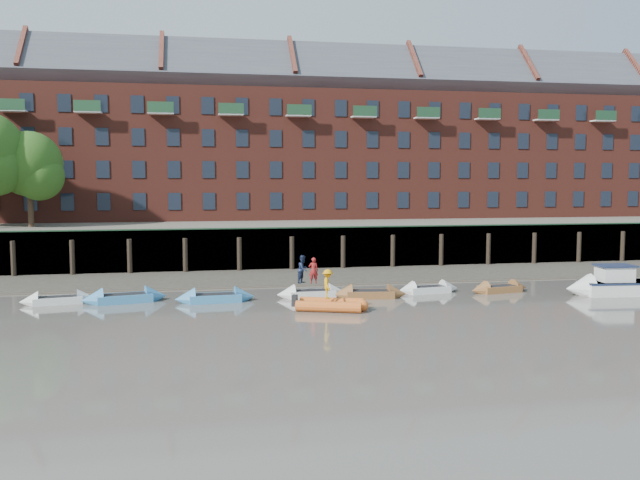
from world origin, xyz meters
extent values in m
plane|color=#605C53|center=(0.00, 0.00, 0.00)|extent=(220.00, 220.00, 0.00)
cube|color=#3D382F|center=(0.00, 18.00, 0.00)|extent=(110.00, 8.00, 0.50)
cube|color=#4C4336|center=(0.00, 14.60, 0.00)|extent=(110.00, 1.60, 0.10)
cube|color=#2D2A26|center=(0.00, 22.40, 1.60)|extent=(110.00, 0.80, 3.20)
cylinder|color=black|center=(-22.00, 21.75, 1.30)|extent=(0.36, 0.36, 2.60)
cylinder|color=black|center=(-18.00, 21.75, 1.30)|extent=(0.36, 0.36, 2.60)
cylinder|color=black|center=(-14.00, 21.75, 1.30)|extent=(0.36, 0.36, 2.60)
cylinder|color=black|center=(-10.00, 21.75, 1.30)|extent=(0.36, 0.36, 2.60)
cylinder|color=black|center=(-6.00, 21.75, 1.30)|extent=(0.36, 0.36, 2.60)
cylinder|color=black|center=(-2.00, 21.75, 1.30)|extent=(0.36, 0.36, 2.60)
cylinder|color=black|center=(2.00, 21.75, 1.30)|extent=(0.36, 0.36, 2.60)
cylinder|color=black|center=(6.00, 21.75, 1.30)|extent=(0.36, 0.36, 2.60)
cylinder|color=black|center=(10.00, 21.75, 1.30)|extent=(0.36, 0.36, 2.60)
cylinder|color=black|center=(14.00, 21.75, 1.30)|extent=(0.36, 0.36, 2.60)
cylinder|color=black|center=(18.00, 21.75, 1.30)|extent=(0.36, 0.36, 2.60)
cylinder|color=black|center=(22.00, 21.75, 1.30)|extent=(0.36, 0.36, 2.60)
cylinder|color=black|center=(26.00, 21.75, 1.30)|extent=(0.36, 0.36, 2.60)
cube|color=#264C2D|center=(0.00, 22.10, 3.25)|extent=(110.00, 0.06, 0.10)
cube|color=#5E594D|center=(0.00, 36.00, 1.60)|extent=(110.00, 28.00, 3.20)
cube|color=brown|center=(0.00, 37.00, 9.20)|extent=(80.00, 10.00, 12.00)
cube|color=#42444C|center=(0.00, 37.00, 16.40)|extent=(80.60, 15.56, 15.56)
cube|color=black|center=(-23.00, 31.98, 5.00)|extent=(1.10, 0.12, 1.50)
cube|color=black|center=(-20.00, 31.98, 5.00)|extent=(1.10, 0.12, 1.50)
cube|color=black|center=(-17.00, 31.98, 5.00)|extent=(1.10, 0.12, 1.50)
cube|color=black|center=(-14.00, 31.98, 5.00)|extent=(1.10, 0.12, 1.50)
cube|color=black|center=(-11.00, 31.98, 5.00)|extent=(1.10, 0.12, 1.50)
cube|color=black|center=(-8.00, 31.98, 5.00)|extent=(1.10, 0.12, 1.50)
cube|color=black|center=(-5.00, 31.98, 5.00)|extent=(1.10, 0.12, 1.50)
cube|color=black|center=(-2.00, 31.98, 5.00)|extent=(1.10, 0.12, 1.50)
cube|color=black|center=(1.00, 31.98, 5.00)|extent=(1.10, 0.12, 1.50)
cube|color=black|center=(4.00, 31.98, 5.00)|extent=(1.10, 0.12, 1.50)
cube|color=black|center=(7.00, 31.98, 5.00)|extent=(1.10, 0.12, 1.50)
cube|color=black|center=(10.00, 31.98, 5.00)|extent=(1.10, 0.12, 1.50)
cube|color=black|center=(13.00, 31.98, 5.00)|extent=(1.10, 0.12, 1.50)
cube|color=black|center=(16.00, 31.98, 5.00)|extent=(1.10, 0.12, 1.50)
cube|color=black|center=(19.00, 31.98, 5.00)|extent=(1.10, 0.12, 1.50)
cube|color=black|center=(22.00, 31.98, 5.00)|extent=(1.10, 0.12, 1.50)
cube|color=black|center=(25.00, 31.98, 5.00)|extent=(1.10, 0.12, 1.50)
cube|color=black|center=(28.00, 31.98, 5.00)|extent=(1.10, 0.12, 1.50)
cube|color=black|center=(31.00, 31.98, 5.00)|extent=(1.10, 0.12, 1.50)
cube|color=black|center=(34.00, 31.98, 5.00)|extent=(1.10, 0.12, 1.50)
cube|color=black|center=(-23.00, 31.98, 7.80)|extent=(1.10, 0.12, 1.50)
cube|color=black|center=(-20.00, 31.98, 7.80)|extent=(1.10, 0.12, 1.50)
cube|color=black|center=(-17.00, 31.98, 7.80)|extent=(1.10, 0.12, 1.50)
cube|color=black|center=(-14.00, 31.98, 7.80)|extent=(1.10, 0.12, 1.50)
cube|color=black|center=(-11.00, 31.98, 7.80)|extent=(1.10, 0.12, 1.50)
cube|color=black|center=(-8.00, 31.98, 7.80)|extent=(1.10, 0.12, 1.50)
cube|color=black|center=(-5.00, 31.98, 7.80)|extent=(1.10, 0.12, 1.50)
cube|color=black|center=(-2.00, 31.98, 7.80)|extent=(1.10, 0.12, 1.50)
cube|color=black|center=(1.00, 31.98, 7.80)|extent=(1.10, 0.12, 1.50)
cube|color=black|center=(4.00, 31.98, 7.80)|extent=(1.10, 0.12, 1.50)
cube|color=black|center=(7.00, 31.98, 7.80)|extent=(1.10, 0.12, 1.50)
cube|color=black|center=(10.00, 31.98, 7.80)|extent=(1.10, 0.12, 1.50)
cube|color=black|center=(13.00, 31.98, 7.80)|extent=(1.10, 0.12, 1.50)
cube|color=black|center=(16.00, 31.98, 7.80)|extent=(1.10, 0.12, 1.50)
cube|color=black|center=(19.00, 31.98, 7.80)|extent=(1.10, 0.12, 1.50)
cube|color=black|center=(22.00, 31.98, 7.80)|extent=(1.10, 0.12, 1.50)
cube|color=black|center=(25.00, 31.98, 7.80)|extent=(1.10, 0.12, 1.50)
cube|color=black|center=(28.00, 31.98, 7.80)|extent=(1.10, 0.12, 1.50)
cube|color=black|center=(31.00, 31.98, 7.80)|extent=(1.10, 0.12, 1.50)
cube|color=black|center=(34.00, 31.98, 7.80)|extent=(1.10, 0.12, 1.50)
cube|color=black|center=(-23.00, 31.98, 10.60)|extent=(1.10, 0.12, 1.50)
cube|color=black|center=(-20.00, 31.98, 10.60)|extent=(1.10, 0.12, 1.50)
cube|color=black|center=(-17.00, 31.98, 10.60)|extent=(1.10, 0.12, 1.50)
cube|color=black|center=(-14.00, 31.98, 10.60)|extent=(1.10, 0.12, 1.50)
cube|color=black|center=(-11.00, 31.98, 10.60)|extent=(1.10, 0.12, 1.50)
cube|color=black|center=(-8.00, 31.98, 10.60)|extent=(1.10, 0.12, 1.50)
cube|color=black|center=(-5.00, 31.98, 10.60)|extent=(1.10, 0.12, 1.50)
cube|color=black|center=(-2.00, 31.98, 10.60)|extent=(1.10, 0.12, 1.50)
cube|color=black|center=(1.00, 31.98, 10.60)|extent=(1.10, 0.12, 1.50)
cube|color=black|center=(4.00, 31.98, 10.60)|extent=(1.10, 0.12, 1.50)
cube|color=black|center=(7.00, 31.98, 10.60)|extent=(1.10, 0.12, 1.50)
cube|color=black|center=(10.00, 31.98, 10.60)|extent=(1.10, 0.12, 1.50)
cube|color=black|center=(13.00, 31.98, 10.60)|extent=(1.10, 0.12, 1.50)
cube|color=black|center=(16.00, 31.98, 10.60)|extent=(1.10, 0.12, 1.50)
cube|color=black|center=(19.00, 31.98, 10.60)|extent=(1.10, 0.12, 1.50)
cube|color=black|center=(22.00, 31.98, 10.60)|extent=(1.10, 0.12, 1.50)
cube|color=black|center=(25.00, 31.98, 10.60)|extent=(1.10, 0.12, 1.50)
cube|color=black|center=(28.00, 31.98, 10.60)|extent=(1.10, 0.12, 1.50)
cube|color=black|center=(31.00, 31.98, 10.60)|extent=(1.10, 0.12, 1.50)
cube|color=black|center=(34.00, 31.98, 10.60)|extent=(1.10, 0.12, 1.50)
cube|color=black|center=(-23.00, 31.98, 13.40)|extent=(1.10, 0.12, 1.50)
cube|color=black|center=(-20.00, 31.98, 13.40)|extent=(1.10, 0.12, 1.50)
cube|color=black|center=(-17.00, 31.98, 13.40)|extent=(1.10, 0.12, 1.50)
cube|color=black|center=(-14.00, 31.98, 13.40)|extent=(1.10, 0.12, 1.50)
cube|color=black|center=(-11.00, 31.98, 13.40)|extent=(1.10, 0.12, 1.50)
cube|color=black|center=(-8.00, 31.98, 13.40)|extent=(1.10, 0.12, 1.50)
cube|color=black|center=(-5.00, 31.98, 13.40)|extent=(1.10, 0.12, 1.50)
cube|color=black|center=(-2.00, 31.98, 13.40)|extent=(1.10, 0.12, 1.50)
cube|color=black|center=(1.00, 31.98, 13.40)|extent=(1.10, 0.12, 1.50)
cube|color=black|center=(4.00, 31.98, 13.40)|extent=(1.10, 0.12, 1.50)
cube|color=black|center=(7.00, 31.98, 13.40)|extent=(1.10, 0.12, 1.50)
cube|color=black|center=(10.00, 31.98, 13.40)|extent=(1.10, 0.12, 1.50)
cube|color=black|center=(13.00, 31.98, 13.40)|extent=(1.10, 0.12, 1.50)
cube|color=black|center=(16.00, 31.98, 13.40)|extent=(1.10, 0.12, 1.50)
cube|color=black|center=(19.00, 31.98, 13.40)|extent=(1.10, 0.12, 1.50)
cube|color=black|center=(22.00, 31.98, 13.40)|extent=(1.10, 0.12, 1.50)
cube|color=black|center=(25.00, 31.98, 13.40)|extent=(1.10, 0.12, 1.50)
cube|color=black|center=(28.00, 31.98, 13.40)|extent=(1.10, 0.12, 1.50)
cube|color=black|center=(31.00, 31.98, 13.40)|extent=(1.10, 0.12, 1.50)
cube|color=black|center=(34.00, 31.98, 13.40)|extent=(1.10, 0.12, 1.50)
cylinder|color=#3A281C|center=(-22.00, 27.50, 5.20)|extent=(0.44, 0.44, 4.00)
sphere|color=#2D591A|center=(-22.00, 27.50, 8.16)|extent=(5.12, 5.12, 5.12)
cube|color=silver|center=(-16.88, 10.41, 0.20)|extent=(2.76, 1.59, 0.41)
cone|color=silver|center=(-15.38, 10.66, 0.20)|extent=(1.19, 1.33, 1.17)
cone|color=silver|center=(-18.38, 10.16, 0.20)|extent=(1.19, 1.33, 1.17)
cube|color=black|center=(-16.88, 10.41, 0.39)|extent=(2.28, 1.23, 0.06)
cube|color=teal|center=(-13.25, 10.18, 0.24)|extent=(3.24, 1.96, 0.47)
cone|color=teal|center=(-11.52, 10.55, 0.24)|extent=(1.43, 1.58, 1.37)
cone|color=teal|center=(-14.98, 9.82, 0.24)|extent=(1.43, 1.58, 1.37)
cube|color=black|center=(-13.25, 10.18, 0.45)|extent=(2.68, 1.52, 0.06)
cube|color=teal|center=(-8.19, 9.38, 0.23)|extent=(2.99, 1.51, 0.45)
cone|color=teal|center=(-6.49, 9.49, 0.23)|extent=(1.22, 1.39, 1.31)
cone|color=teal|center=(-9.88, 9.26, 0.23)|extent=(1.22, 1.39, 1.31)
cube|color=black|center=(-8.19, 9.38, 0.43)|extent=(2.48, 1.15, 0.06)
cube|color=silver|center=(-2.50, 9.86, 0.21)|extent=(2.73, 1.28, 0.42)
cone|color=silver|center=(-0.92, 9.90, 0.21)|extent=(1.08, 1.24, 1.22)
cone|color=silver|center=(-4.08, 9.83, 0.21)|extent=(1.08, 1.24, 1.22)
cube|color=black|center=(-2.50, 9.86, 0.40)|extent=(2.27, 0.96, 0.06)
cube|color=brown|center=(0.84, 9.09, 0.22)|extent=(2.91, 1.58, 0.43)
cone|color=brown|center=(2.45, 8.89, 0.22)|extent=(1.22, 1.37, 1.25)
cone|color=brown|center=(-0.77, 9.28, 0.22)|extent=(1.22, 1.37, 1.25)
cube|color=black|center=(0.84, 9.09, 0.41)|extent=(2.41, 1.21, 0.06)
cube|color=silver|center=(4.80, 10.12, 0.20)|extent=(2.73, 1.52, 0.41)
cone|color=silver|center=(6.30, 10.33, 0.20)|extent=(1.16, 1.30, 1.17)
cone|color=silver|center=(3.30, 9.91, 0.20)|extent=(1.16, 1.30, 1.17)
cube|color=black|center=(4.80, 10.12, 0.39)|extent=(2.26, 1.17, 0.06)
cube|color=brown|center=(9.23, 9.55, 0.20)|extent=(2.74, 1.61, 0.40)
cone|color=brown|center=(10.71, 9.82, 0.20)|extent=(1.19, 1.32, 1.16)
cone|color=brown|center=(7.76, 9.28, 0.20)|extent=(1.19, 1.32, 1.16)
cube|color=black|center=(9.23, 9.55, 0.38)|extent=(2.27, 1.25, 0.06)
cylinder|color=orange|center=(-2.00, 6.43, 0.29)|extent=(3.46, 1.71, 0.57)
cylinder|color=orange|center=(-2.41, 5.29, 0.29)|extent=(3.46, 1.71, 0.57)
sphere|color=orange|center=(-0.57, 5.27, 0.29)|extent=(0.66, 0.66, 0.66)
cube|color=black|center=(-2.20, 5.86, 0.29)|extent=(3.05, 1.91, 0.20)
cube|color=silver|center=(16.00, 7.39, 0.41)|extent=(4.63, 2.22, 0.82)
cone|color=silver|center=(13.38, 7.63, 0.41)|extent=(1.69, 1.96, 1.82)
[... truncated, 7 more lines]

